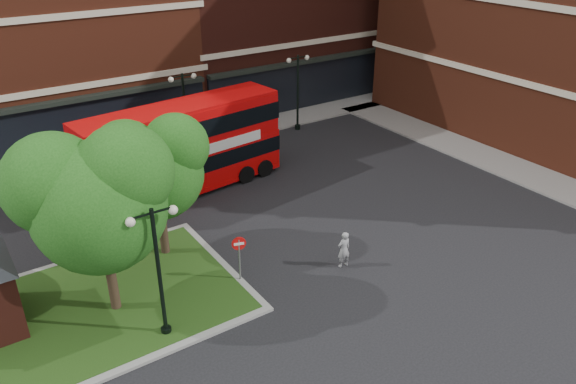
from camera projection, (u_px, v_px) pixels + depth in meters
ground at (299, 285)px, 22.21m from camera, size 120.00×120.00×0.00m
pavement_far at (145, 151)px, 34.40m from camera, size 44.00×3.00×0.12m
pavement_side at (517, 170)px, 31.88m from camera, size 3.00×28.00×0.12m
traffic_island at (72, 316)px, 20.41m from camera, size 12.60×7.60×0.15m
tree_island_west at (94, 195)px, 18.67m from camera, size 5.40×4.71×7.21m
tree_island_east at (153, 164)px, 22.26m from camera, size 4.46×3.90×6.29m
lamp_island at (158, 267)px, 18.34m from camera, size 1.72×0.36×5.00m
lamp_far_left at (185, 110)px, 32.67m from camera, size 1.72×0.36×5.00m
lamp_far_right at (298, 88)px, 36.66m from camera, size 1.72×0.36×5.00m
bus at (182, 143)px, 28.43m from camera, size 10.96×3.69×4.10m
woman at (344, 249)px, 23.02m from camera, size 0.61×0.42×1.62m
car_silver at (70, 161)px, 31.51m from camera, size 4.05×1.91×1.34m
car_white at (212, 129)px, 35.92m from camera, size 4.43×1.97×1.41m
no_entry_sign at (239, 250)px, 21.76m from camera, size 0.55×0.22×2.05m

